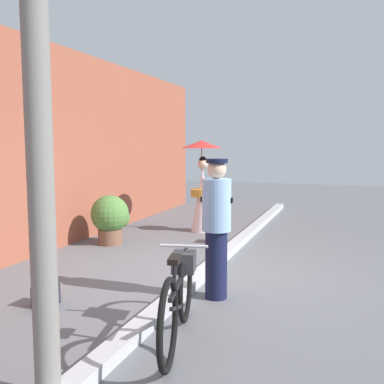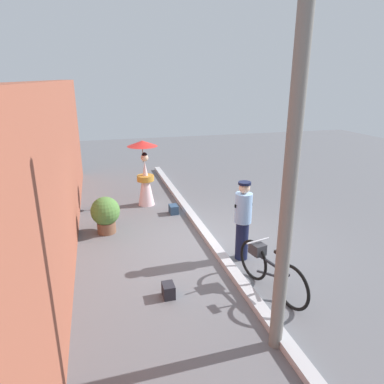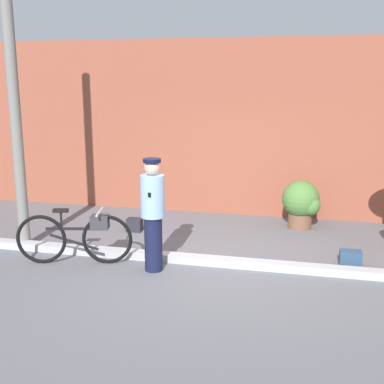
% 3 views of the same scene
% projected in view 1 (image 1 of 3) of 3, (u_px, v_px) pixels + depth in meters
% --- Properties ---
extents(ground_plane, '(30.00, 30.00, 0.00)m').
position_uv_depth(ground_plane, '(202.00, 278.00, 5.95)').
color(ground_plane, slate).
extents(building_wall, '(14.00, 0.40, 3.50)m').
position_uv_depth(building_wall, '(15.00, 148.00, 6.81)').
color(building_wall, brown).
rests_on(building_wall, ground_plane).
extents(sidewalk_curb, '(14.00, 0.20, 0.12)m').
position_uv_depth(sidewalk_curb, '(202.00, 273.00, 5.95)').
color(sidewalk_curb, '#B2B2B7').
rests_on(sidewalk_curb, ground_plane).
extents(bicycle_near_officer, '(1.72, 0.54, 0.85)m').
position_uv_depth(bicycle_near_officer, '(179.00, 295.00, 4.03)').
color(bicycle_near_officer, black).
rests_on(bicycle_near_officer, ground_plane).
extents(person_officer, '(0.34, 0.38, 1.65)m').
position_uv_depth(person_officer, '(216.00, 225.00, 5.08)').
color(person_officer, '#141938').
rests_on(person_officer, ground_plane).
extents(person_with_parasol, '(0.86, 0.86, 1.89)m').
position_uv_depth(person_with_parasol, '(202.00, 185.00, 9.05)').
color(person_with_parasol, silver).
rests_on(person_with_parasol, ground_plane).
extents(potted_plant_by_door, '(0.70, 0.69, 0.90)m').
position_uv_depth(potted_plant_by_door, '(111.00, 217.00, 7.93)').
color(potted_plant_by_door, brown).
rests_on(potted_plant_by_door, ground_plane).
extents(backpack_on_pavement, '(0.27, 0.20, 0.24)m').
position_uv_depth(backpack_on_pavement, '(46.00, 295.00, 4.90)').
color(backpack_on_pavement, '#26262D').
rests_on(backpack_on_pavement, ground_plane).
extents(backpack_spare, '(0.32, 0.22, 0.24)m').
position_uv_depth(backpack_spare, '(219.00, 236.00, 8.06)').
color(backpack_spare, navy).
rests_on(backpack_spare, ground_plane).
extents(utility_pole, '(0.18, 0.18, 4.80)m').
position_uv_depth(utility_pole, '(36.00, 54.00, 2.84)').
color(utility_pole, slate).
rests_on(utility_pole, ground_plane).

